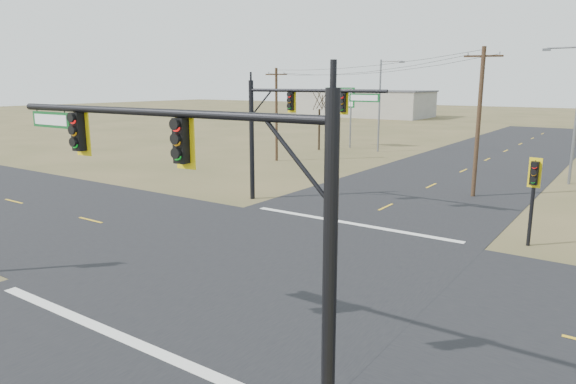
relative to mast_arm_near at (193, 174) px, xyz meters
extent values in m
plane|color=brown|center=(-3.84, 7.78, -5.29)|extent=(320.00, 320.00, 0.00)
cube|color=black|center=(-3.84, 7.78, -5.28)|extent=(160.00, 14.00, 0.02)
cube|color=black|center=(-3.84, 7.78, -5.27)|extent=(14.00, 160.00, 0.02)
cube|color=silver|center=(-3.84, 0.28, -5.26)|extent=(12.00, 0.40, 0.01)
cube|color=silver|center=(-3.84, 15.28, -5.26)|extent=(12.00, 0.40, 0.01)
cylinder|color=black|center=(3.66, 0.00, -1.65)|extent=(0.29, 0.29, 7.27)
cylinder|color=black|center=(-1.53, 0.00, 1.38)|extent=(10.38, 0.19, 0.19)
cube|color=#0B4E1D|center=(-5.64, 0.00, 1.03)|extent=(1.80, 0.05, 0.45)
cylinder|color=black|center=(-11.97, 17.09, -1.52)|extent=(0.30, 0.30, 7.53)
cylinder|color=black|center=(-7.40, 17.09, 1.64)|extent=(9.14, 0.19, 0.19)
cube|color=#0B4E1D|center=(-4.17, 17.09, 1.29)|extent=(1.80, 0.05, 0.45)
cylinder|color=black|center=(4.66, 16.61, -3.31)|extent=(0.17, 0.17, 3.95)
cylinder|color=#41301C|center=(-0.36, 25.91, -0.48)|extent=(0.28, 0.28, 9.61)
cube|color=#41301C|center=(-0.36, 25.91, 3.72)|extent=(2.26, 0.86, 0.12)
cylinder|color=#41301C|center=(-20.47, 31.48, -0.91)|extent=(0.25, 0.25, 8.75)
cube|color=#41301C|center=(-20.47, 31.48, 2.86)|extent=(2.10, 0.66, 0.12)
cylinder|color=slate|center=(-22.25, 44.70, -1.85)|extent=(0.18, 0.18, 6.87)
cylinder|color=slate|center=(-19.50, 44.70, -1.85)|extent=(0.18, 0.18, 6.87)
cube|color=#0B4E1D|center=(-20.87, 44.70, 0.44)|extent=(3.66, 0.14, 2.29)
cylinder|color=slate|center=(4.32, 34.31, -0.27)|extent=(0.20, 0.20, 10.04)
cylinder|color=slate|center=(3.12, 34.31, 4.55)|extent=(2.41, 0.12, 0.12)
cube|color=slate|center=(1.91, 34.31, 4.45)|extent=(0.60, 0.41, 0.18)
cylinder|color=slate|center=(-15.29, 43.26, -0.39)|extent=(0.20, 0.20, 9.79)
cylinder|color=slate|center=(-14.12, 43.26, 4.30)|extent=(2.35, 0.12, 0.12)
cube|color=slate|center=(-12.94, 43.26, 4.20)|extent=(0.58, 0.36, 0.18)
cylinder|color=black|center=(-21.33, 40.77, -3.02)|extent=(0.22, 0.22, 4.54)
cylinder|color=black|center=(-25.26, 48.99, -3.28)|extent=(0.19, 0.19, 4.02)
cube|color=#9F9B8D|center=(-43.84, 97.78, -2.54)|extent=(28.00, 14.00, 5.50)
camera|label=1|loc=(8.43, -8.34, 2.06)|focal=32.00mm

